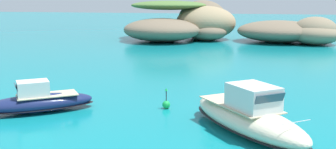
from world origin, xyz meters
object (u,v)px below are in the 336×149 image
at_px(islet_large, 188,22).
at_px(channel_buoy, 166,104).
at_px(motorboat_cream, 248,117).
at_px(islet_small, 296,32).
at_px(motorboat_navy, 39,101).

height_order(islet_large, channel_buoy, islet_large).
relative_size(islet_large, motorboat_cream, 2.78).
distance_m(islet_small, motorboat_navy, 53.66).
distance_m(islet_small, channel_buoy, 48.45).
bearing_deg(motorboat_cream, islet_large, 104.90).
xyz_separation_m(motorboat_cream, channel_buoy, (-5.76, 3.84, -0.63)).
height_order(motorboat_navy, channel_buoy, motorboat_navy).
height_order(islet_large, islet_small, islet_large).
relative_size(islet_large, motorboat_navy, 3.68).
distance_m(islet_large, islet_small, 19.64).
height_order(motorboat_cream, channel_buoy, motorboat_cream).
height_order(islet_large, motorboat_cream, islet_large).
distance_m(motorboat_cream, motorboat_navy, 13.96).
relative_size(islet_small, motorboat_navy, 2.64).
bearing_deg(islet_large, motorboat_navy, -90.08).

